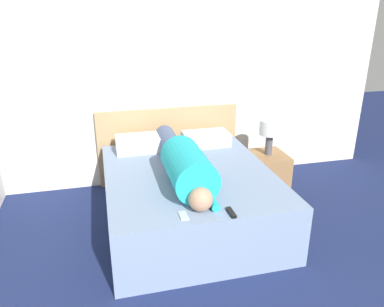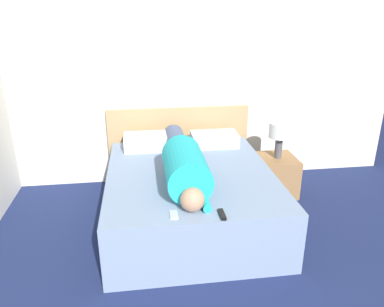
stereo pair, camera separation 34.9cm
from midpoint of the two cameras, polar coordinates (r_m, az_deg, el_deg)
name	(u,v)px [view 1 (the left image)]	position (r m, az deg, el deg)	size (l,w,h in m)	color
wall_back	(174,78)	(4.58, -5.00, 11.38)	(5.35, 0.06, 2.60)	silver
bed	(189,197)	(3.84, -3.14, -6.72)	(1.63, 1.92, 0.57)	#7589A8
headboard	(169,145)	(4.71, -5.67, 1.24)	(1.75, 0.04, 0.95)	tan
nightstand	(267,172)	(4.60, 9.21, -2.79)	(0.43, 0.47, 0.45)	olive
table_lamp	(270,130)	(4.41, 9.62, 3.55)	(0.25, 0.25, 0.42)	#4C4C51
person_lying	(183,163)	(3.51, -4.16, -1.48)	(0.38, 1.75, 0.38)	tan
pillow_near_headboard	(141,143)	(4.30, -10.07, 1.50)	(0.56, 0.32, 0.17)	white
pillow_second	(206,139)	(4.41, -0.13, 2.24)	(0.54, 0.32, 0.15)	white
tv_remote	(231,213)	(2.98, 2.63, -9.06)	(0.04, 0.15, 0.02)	black
cell_phone	(183,215)	(2.96, -4.74, -9.49)	(0.06, 0.13, 0.01)	#B2B7BC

